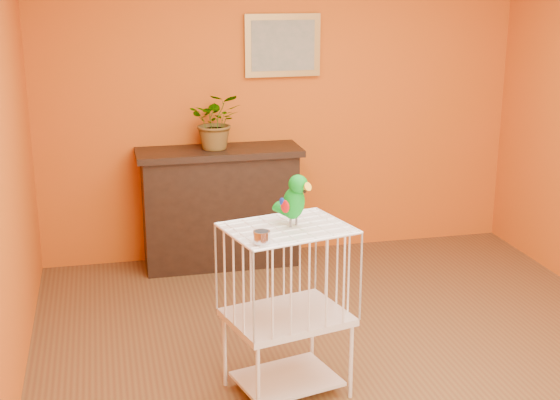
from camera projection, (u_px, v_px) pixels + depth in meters
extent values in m
plane|color=brown|center=(367.00, 373.00, 4.67)|extent=(4.50, 4.50, 0.00)
plane|color=#C95312|center=(282.00, 101.00, 6.41)|extent=(4.00, 0.00, 4.00)
cube|color=black|center=(220.00, 210.00, 6.31)|extent=(1.22, 0.41, 0.92)
cube|color=black|center=(219.00, 152.00, 6.18)|extent=(1.31, 0.47, 0.05)
cube|color=black|center=(224.00, 217.00, 6.14)|extent=(0.86, 0.02, 0.46)
cube|color=brown|center=(190.00, 227.00, 6.24)|extent=(0.05, 0.18, 0.29)
cube|color=#33572B|center=(200.00, 226.00, 6.25)|extent=(0.05, 0.18, 0.29)
cube|color=brown|center=(211.00, 225.00, 6.27)|extent=(0.05, 0.18, 0.29)
cube|color=#33572B|center=(224.00, 224.00, 6.30)|extent=(0.05, 0.18, 0.29)
cube|color=brown|center=(236.00, 223.00, 6.32)|extent=(0.05, 0.18, 0.29)
imported|color=#26722D|center=(217.00, 128.00, 6.08)|extent=(0.47, 0.51, 0.35)
cube|color=#A8803C|center=(283.00, 45.00, 6.26)|extent=(0.62, 0.03, 0.50)
cube|color=gray|center=(283.00, 46.00, 6.24)|extent=(0.52, 0.01, 0.40)
cube|color=white|center=(287.00, 379.00, 4.45)|extent=(0.63, 0.54, 0.02)
cube|color=white|center=(287.00, 317.00, 4.34)|extent=(0.74, 0.63, 0.04)
cube|color=white|center=(287.00, 228.00, 4.19)|extent=(0.74, 0.63, 0.01)
cylinder|color=white|center=(258.00, 385.00, 4.09)|extent=(0.02, 0.02, 0.44)
cylinder|color=white|center=(351.00, 362.00, 4.34)|extent=(0.02, 0.02, 0.44)
cylinder|color=white|center=(225.00, 351.00, 4.47)|extent=(0.02, 0.02, 0.44)
cylinder|color=white|center=(312.00, 331.00, 4.72)|extent=(0.02, 0.02, 0.44)
cylinder|color=silver|center=(262.00, 237.00, 3.93)|extent=(0.09, 0.09, 0.06)
cylinder|color=#59544C|center=(291.00, 223.00, 4.21)|extent=(0.01, 0.01, 0.04)
cylinder|color=#59544C|center=(296.00, 221.00, 4.24)|extent=(0.01, 0.01, 0.04)
ellipsoid|color=#038E17|center=(294.00, 203.00, 4.19)|extent=(0.18, 0.20, 0.21)
ellipsoid|color=#038E17|center=(298.00, 184.00, 4.14)|extent=(0.14, 0.15, 0.10)
cone|color=orange|center=(305.00, 188.00, 4.11)|extent=(0.08, 0.08, 0.07)
cone|color=black|center=(303.00, 191.00, 4.12)|extent=(0.04, 0.04, 0.03)
sphere|color=black|center=(296.00, 184.00, 4.10)|extent=(0.01, 0.01, 0.01)
sphere|color=black|center=(305.00, 182.00, 4.15)|extent=(0.01, 0.01, 0.01)
ellipsoid|color=#A50C0C|center=(285.00, 206.00, 4.16)|extent=(0.05, 0.06, 0.07)
ellipsoid|color=navy|center=(300.00, 202.00, 4.24)|extent=(0.05, 0.06, 0.07)
cone|color=#038E17|center=(284.00, 213.00, 4.26)|extent=(0.13, 0.16, 0.11)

